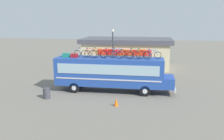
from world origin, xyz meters
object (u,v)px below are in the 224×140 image
Objects in this scene: luggage_bag_2 at (74,56)px; traffic_cone at (116,102)px; rooftop_bicycle_9 at (152,55)px; trash_bin at (47,93)px; rooftop_bicycle_3 at (98,54)px; street_lamp at (113,50)px; rooftop_bicycle_5 at (117,53)px; rooftop_bicycle_2 at (90,53)px; rooftop_bicycle_4 at (109,54)px; rooftop_bicycle_8 at (142,55)px; rooftop_bicycle_1 at (83,53)px; rooftop_bicycle_6 at (125,55)px; rooftop_bicycle_7 at (134,54)px; bus at (111,72)px; luggage_bag_1 at (66,55)px.

luggage_bag_2 is 0.97× the size of traffic_cone.
rooftop_bicycle_9 is at bearing 4.43° from luggage_bag_2.
rooftop_bicycle_3 is at bearing 34.57° from trash_bin.
traffic_cone is at bearing -79.35° from street_lamp.
street_lamp is at bearing 103.36° from rooftop_bicycle_5.
rooftop_bicycle_2 is at bearing 128.45° from traffic_cone.
rooftop_bicycle_4 is 3.20m from rooftop_bicycle_8.
rooftop_bicycle_2 is 0.98× the size of rooftop_bicycle_3.
rooftop_bicycle_1 is 5.84m from street_lamp.
rooftop_bicycle_6 reaches higher than trash_bin.
trash_bin is at bearing -127.55° from rooftop_bicycle_1.
rooftop_bicycle_8 is at bearing -4.33° from rooftop_bicycle_1.
rooftop_bicycle_1 is at bearing -176.14° from rooftop_bicycle_4.
rooftop_bicycle_7 reaches higher than trash_bin.
rooftop_bicycle_4 is (2.49, 0.17, 0.00)m from rooftop_bicycle_1.
rooftop_bicycle_3 is at bearing -12.99° from rooftop_bicycle_1.
rooftop_bicycle_1 is at bearing 27.90° from luggage_bag_2.
rooftop_bicycle_7 is (2.16, -0.12, 1.74)m from bus.
rooftop_bicycle_2 reaches higher than trash_bin.
luggage_bag_1 is 7.15m from rooftop_bicycle_8.
trash_bin is at bearing -137.29° from rooftop_bicycle_2.
street_lamp is at bearing 117.02° from rooftop_bicycle_7.
rooftop_bicycle_2 is at bearing 4.62° from luggage_bag_1.
luggage_bag_1 is 7.17m from traffic_cone.
rooftop_bicycle_4 is at bearing 139.38° from bus.
bus is 4.13m from rooftop_bicycle_9.
rooftop_bicycle_1 is at bearing -110.52° from street_lamp.
rooftop_bicycle_9 is (0.88, 0.62, -0.04)m from rooftop_bicycle_8.
rooftop_bicycle_1 is at bearing 13.96° from luggage_bag_1.
rooftop_bicycle_1 is 4.11m from rooftop_bicycle_6.
rooftop_bicycle_3 is 5.80m from trash_bin.
rooftop_bicycle_4 is 5.49m from traffic_cone.
rooftop_bicycle_7 is (3.33, 0.18, 0.00)m from rooftop_bicycle_3.
rooftop_bicycle_2 reaches higher than rooftop_bicycle_6.
rooftop_bicycle_5 is at bearing 11.49° from rooftop_bicycle_2.
street_lamp is at bearing 69.48° from rooftop_bicycle_1.
rooftop_bicycle_2 is at bearing -13.76° from rooftop_bicycle_1.
rooftop_bicycle_3 is (-1.17, -0.30, 1.74)m from bus.
bus is at bearing -142.68° from rooftop_bicycle_5.
bus is 6.33× the size of rooftop_bicycle_5.
street_lamp is at bearing 85.63° from rooftop_bicycle_3.
rooftop_bicycle_1 is 1.78× the size of trash_bin.
rooftop_bicycle_6 is at bearing -163.66° from rooftop_bicycle_7.
traffic_cone is (1.07, -3.97, -1.56)m from bus.
rooftop_bicycle_3 reaches higher than rooftop_bicycle_9.
rooftop_bicycle_1 is at bearing 52.45° from trash_bin.
rooftop_bicycle_3 is 4.95m from rooftop_bicycle_9.
trash_bin is (-3.18, -2.94, -3.14)m from rooftop_bicycle_2.
rooftop_bicycle_4 is 1.80× the size of trash_bin.
luggage_bag_1 is 0.34× the size of rooftop_bicycle_3.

